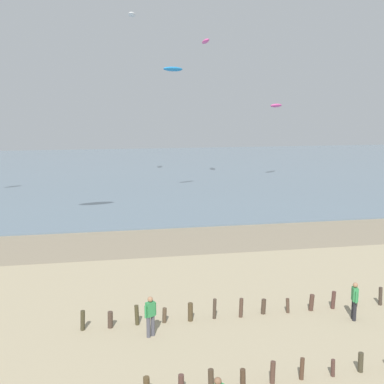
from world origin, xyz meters
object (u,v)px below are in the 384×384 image
Objects in this scene: kite_aloft_6 at (173,69)px; person_by_waterline at (355,300)px; person_nearest_camera at (150,315)px; kite_aloft_2 at (206,41)px; kite_aloft_3 at (132,15)px; kite_aloft_1 at (276,106)px.

person_by_waterline is at bearing -113.42° from kite_aloft_6.
kite_aloft_2 is at bearing 74.49° from person_nearest_camera.
person_nearest_camera is 0.71× the size of kite_aloft_3.
kite_aloft_3 is (-17.18, -0.04, 9.95)m from kite_aloft_1.
person_nearest_camera is at bearing 179.49° from person_by_waterline.
kite_aloft_2 is (1.32, 37.02, 15.47)m from person_by_waterline.
kite_aloft_6 is (-4.96, -8.26, -3.68)m from kite_aloft_2.
person_nearest_camera is at bearing -172.64° from kite_aloft_3.
kite_aloft_6 is (-3.64, 28.76, 11.79)m from person_by_waterline.
kite_aloft_1 is at bearing 106.18° from kite_aloft_2.
kite_aloft_6 is at bearing -151.69° from kite_aloft_3.
kite_aloft_3 reaches higher than person_by_waterline.
kite_aloft_1 is 1.08× the size of kite_aloft_3.
kite_aloft_2 reaches higher than person_by_waterline.
kite_aloft_3 is 1.05× the size of kite_aloft_6.
kite_aloft_1 is 11.65m from kite_aloft_2.
person_nearest_camera is at bearing -160.17° from kite_aloft_1.
person_nearest_camera is at bearing -131.09° from kite_aloft_6.
person_by_waterline is at bearing -148.59° from kite_aloft_1.
kite_aloft_1 is 1.00× the size of kite_aloft_2.
person_nearest_camera is 41.34m from kite_aloft_2.
kite_aloft_3 is (-8.07, 1.48, 2.84)m from kite_aloft_2.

